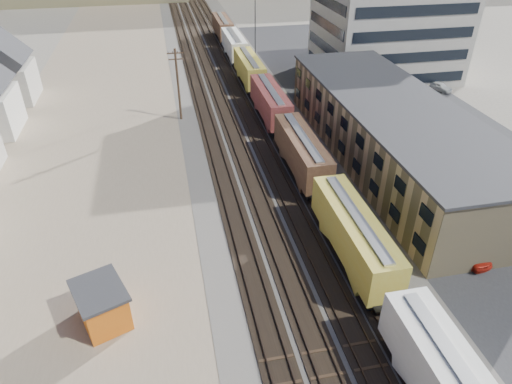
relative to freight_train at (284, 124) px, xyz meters
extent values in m
plane|color=#6B6356|center=(-3.80, -31.52, -2.79)|extent=(300.00, 300.00, 0.00)
cube|color=#4C4742|center=(-3.80, 18.48, -2.76)|extent=(18.00, 200.00, 0.06)
cube|color=#806F58|center=(-23.80, 8.48, -2.78)|extent=(24.00, 180.00, 0.03)
cube|color=#232326|center=(18.20, 3.48, -2.77)|extent=(26.00, 120.00, 0.04)
cube|color=black|center=(-8.80, 18.48, -2.69)|extent=(2.60, 200.00, 0.08)
cube|color=#38281E|center=(-9.52, 18.48, -2.57)|extent=(0.08, 200.00, 0.16)
cube|color=#38281E|center=(-8.08, 18.48, -2.57)|extent=(0.08, 200.00, 0.16)
cube|color=black|center=(-5.80, 18.48, -2.69)|extent=(2.60, 200.00, 0.08)
cube|color=#38281E|center=(-6.52, 18.48, -2.57)|extent=(0.08, 200.00, 0.16)
cube|color=#38281E|center=(-5.08, 18.48, -2.57)|extent=(0.08, 200.00, 0.16)
cube|color=black|center=(-2.80, 18.48, -2.69)|extent=(2.60, 200.00, 0.08)
cube|color=#38281E|center=(-3.52, 18.48, -2.57)|extent=(0.08, 200.00, 0.16)
cube|color=#38281E|center=(-2.08, 18.48, -2.57)|extent=(0.08, 200.00, 0.16)
cube|color=black|center=(0.00, 18.48, -2.69)|extent=(2.60, 200.00, 0.08)
cube|color=#38281E|center=(-0.72, 18.48, -2.57)|extent=(0.08, 200.00, 0.16)
cube|color=#38281E|center=(0.72, 18.48, -2.57)|extent=(0.08, 200.00, 0.16)
cube|color=black|center=(0.00, -32.92, -2.04)|extent=(2.20, 2.20, 0.90)
cube|color=#B7B7B2|center=(0.00, -38.00, 1.89)|extent=(0.90, 12.32, 0.16)
cube|color=black|center=(0.00, -27.88, -2.04)|extent=(2.20, 2.20, 0.90)
cube|color=black|center=(0.00, -17.73, -2.04)|extent=(2.20, 2.20, 0.90)
cube|color=gold|center=(0.00, -22.80, 0.11)|extent=(3.00, 13.34, 3.40)
cube|color=#B7B7B2|center=(0.00, -22.80, 1.89)|extent=(0.90, 12.32, 0.16)
cube|color=black|center=(0.00, -12.68, -2.04)|extent=(2.20, 2.20, 0.90)
cube|color=black|center=(0.00, -2.53, -2.04)|extent=(2.20, 2.20, 0.90)
cube|color=#47291E|center=(0.00, -7.60, 0.11)|extent=(3.00, 13.34, 3.40)
cube|color=#B7B7B2|center=(0.00, -7.60, 1.89)|extent=(0.90, 12.33, 0.16)
cube|color=black|center=(0.00, 2.53, -2.04)|extent=(2.20, 2.20, 0.90)
cube|color=black|center=(0.00, 12.67, -2.04)|extent=(2.20, 2.20, 0.90)
cube|color=brown|center=(0.00, 7.60, 0.11)|extent=(3.00, 13.34, 3.40)
cube|color=#B7B7B2|center=(0.00, 7.60, 1.89)|extent=(0.90, 12.33, 0.16)
cube|color=black|center=(0.00, 17.73, -2.04)|extent=(2.20, 2.20, 0.90)
cube|color=black|center=(0.00, 27.87, -2.04)|extent=(2.20, 2.20, 0.90)
cube|color=gold|center=(0.00, 22.80, 0.11)|extent=(3.00, 13.34, 3.40)
cube|color=#B7B7B2|center=(0.00, 22.80, 1.89)|extent=(0.90, 12.33, 0.16)
cube|color=black|center=(0.00, 32.92, -2.04)|extent=(2.20, 2.20, 0.90)
cube|color=black|center=(0.00, 43.07, -2.04)|extent=(2.20, 2.20, 0.90)
cube|color=silver|center=(0.00, 38.00, 0.11)|extent=(3.00, 13.34, 3.40)
cube|color=#B7B7B2|center=(0.00, 38.00, 1.89)|extent=(0.90, 12.32, 0.16)
cube|color=black|center=(0.00, 48.12, -2.04)|extent=(2.20, 2.20, 0.90)
cube|color=black|center=(0.00, 58.28, -2.04)|extent=(2.20, 2.20, 0.90)
cube|color=#47291E|center=(0.00, 53.20, 0.11)|extent=(3.00, 13.34, 3.40)
cube|color=#B7B7B2|center=(0.00, 53.20, 1.89)|extent=(0.90, 12.32, 0.16)
cube|color=tan|center=(11.20, -6.52, 0.71)|extent=(12.00, 40.00, 7.00)
cube|color=#2D2D30|center=(11.20, -6.52, 4.31)|extent=(12.40, 40.40, 0.30)
cube|color=black|center=(5.15, -6.52, -0.59)|extent=(0.12, 36.00, 1.20)
cube|color=black|center=(5.15, -6.52, 2.41)|extent=(0.12, 36.00, 1.20)
cube|color=#9E998E|center=(24.20, 23.48, 6.21)|extent=(22.00, 18.00, 18.00)
cube|color=black|center=(13.15, 23.48, 6.21)|extent=(0.12, 16.00, 16.00)
cube|color=black|center=(24.20, 14.43, 6.21)|extent=(20.00, 0.12, 16.00)
cylinder|color=#382619|center=(-12.30, 10.48, 2.21)|extent=(0.32, 0.32, 10.00)
cube|color=#382619|center=(-12.30, 10.48, 6.61)|extent=(2.20, 0.14, 0.14)
cube|color=#382619|center=(-12.30, 10.48, 5.81)|extent=(1.90, 0.14, 0.14)
cylinder|color=black|center=(-11.70, 10.48, 6.76)|extent=(0.08, 0.08, 0.22)
cylinder|color=black|center=(2.20, 28.48, 6.21)|extent=(0.16, 0.16, 18.00)
cube|color=#9E998E|center=(-37.80, 23.48, -0.04)|extent=(8.00, 8.00, 5.50)
cube|color=#CE5E13|center=(-20.37, -25.57, -1.31)|extent=(4.21, 4.77, 2.97)
cube|color=#2D2D30|center=(-20.37, -25.57, 0.27)|extent=(4.72, 5.28, 0.25)
cube|color=black|center=(-18.94, -25.01, -1.21)|extent=(0.45, 0.96, 0.99)
imported|color=#AF1E10|center=(9.89, -24.68, -1.99)|extent=(2.56, 4.92, 1.60)
imported|color=navy|center=(19.12, 8.48, -2.00)|extent=(5.78, 6.00, 1.59)
imported|color=white|center=(29.89, 13.52, -2.10)|extent=(3.17, 4.40, 1.39)
camera|label=1|loc=(-14.23, -50.75, 23.54)|focal=32.00mm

